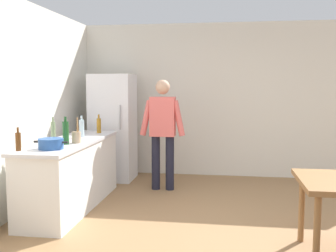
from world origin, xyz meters
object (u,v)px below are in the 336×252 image
object	(u,v)px
bottle_vinegar_tall	(53,132)
bottle_wine_green	(66,132)
utensil_jar	(76,137)
cooking_pot	(51,144)
bottle_water_clear	(82,128)
refrigerator	(113,127)
bottle_oil_amber	(99,125)
bottle_sauce_red	(66,132)
person	(163,127)
bottle_beer_brown	(18,141)

from	to	relation	value
bottle_vinegar_tall	bottle_wine_green	size ratio (longest dim) A/B	0.94
utensil_jar	bottle_wine_green	distance (m)	0.17
cooking_pot	bottle_wine_green	size ratio (longest dim) A/B	1.18
bottle_water_clear	bottle_wine_green	bearing A→B (deg)	-85.86
refrigerator	utensil_jar	bearing A→B (deg)	-87.95
bottle_oil_amber	bottle_sauce_red	world-z (taller)	bottle_oil_amber
person	utensil_jar	size ratio (longest dim) A/B	5.31
person	bottle_sauce_red	size ratio (longest dim) A/B	7.08
cooking_pot	bottle_sauce_red	bearing A→B (deg)	101.22
bottle_sauce_red	bottle_beer_brown	xyz separation A→B (m)	(-0.15, -0.96, 0.01)
bottle_vinegar_tall	utensil_jar	bearing A→B (deg)	0.68
bottle_water_clear	bottle_oil_amber	distance (m)	0.49
person	bottle_water_clear	size ratio (longest dim) A/B	5.67
bottle_wine_green	bottle_oil_amber	distance (m)	1.14
bottle_water_clear	bottle_wine_green	world-z (taller)	bottle_wine_green
bottle_vinegar_tall	cooking_pot	bearing A→B (deg)	-68.19
bottle_vinegar_tall	bottle_beer_brown	size ratio (longest dim) A/B	1.23
bottle_oil_amber	bottle_beer_brown	distance (m)	1.71
cooking_pot	bottle_water_clear	world-z (taller)	bottle_water_clear
refrigerator	bottle_oil_amber	bearing A→B (deg)	-88.72
utensil_jar	refrigerator	bearing A→B (deg)	92.05
bottle_vinegar_tall	bottle_beer_brown	distance (m)	0.66
cooking_pot	bottle_wine_green	xyz separation A→B (m)	(0.02, 0.36, 0.09)
bottle_water_clear	bottle_wine_green	distance (m)	0.66
bottle_beer_brown	bottle_sauce_red	bearing A→B (deg)	81.35
bottle_oil_amber	bottle_beer_brown	world-z (taller)	bottle_oil_amber
person	bottle_sauce_red	world-z (taller)	person
cooking_pot	bottle_beer_brown	world-z (taller)	bottle_beer_brown
refrigerator	cooking_pot	bearing A→B (deg)	-91.12
refrigerator	bottle_beer_brown	size ratio (longest dim) A/B	6.92
bottle_wine_green	bottle_beer_brown	size ratio (longest dim) A/B	1.31
bottle_beer_brown	cooking_pot	bearing A→B (deg)	28.44
bottle_vinegar_tall	bottle_beer_brown	bearing A→B (deg)	-99.65
refrigerator	bottle_sauce_red	xyz separation A→B (m)	(-0.20, -1.52, 0.10)
refrigerator	bottle_wine_green	size ratio (longest dim) A/B	5.29
utensil_jar	bottle_water_clear	bearing A→B (deg)	104.07
bottle_sauce_red	person	bearing A→B (deg)	39.85
utensil_jar	bottle_beer_brown	xyz separation A→B (m)	(-0.41, -0.65, 0.03)
person	bottle_sauce_red	distance (m)	1.50
bottle_water_clear	bottle_sauce_red	size ratio (longest dim) A/B	1.25
utensil_jar	bottle_oil_amber	distance (m)	1.02
refrigerator	utensil_jar	xyz separation A→B (m)	(0.07, -1.82, 0.08)
bottle_vinegar_tall	bottle_wine_green	xyz separation A→B (m)	(0.22, -0.12, 0.01)
bottle_wine_green	bottle_sauce_red	distance (m)	0.47
refrigerator	bottle_wine_green	xyz separation A→B (m)	(-0.02, -1.95, 0.15)
cooking_pot	bottle_water_clear	bearing A→B (deg)	91.28
cooking_pot	bottle_oil_amber	size ratio (longest dim) A/B	1.43
person	utensil_jar	bearing A→B (deg)	-124.88
bottle_wine_green	cooking_pot	bearing A→B (deg)	-93.93
cooking_pot	bottle_wine_green	world-z (taller)	bottle_wine_green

